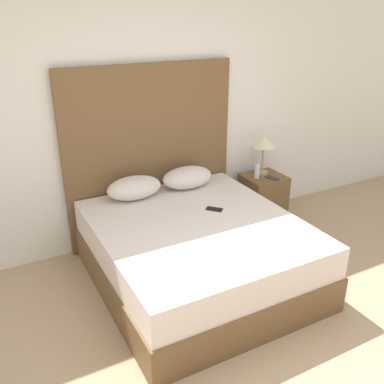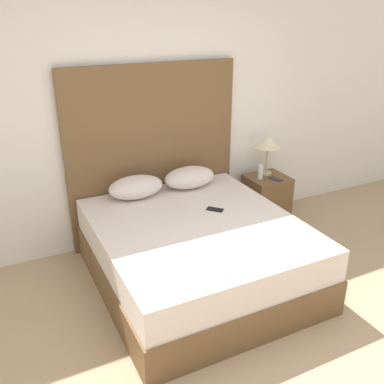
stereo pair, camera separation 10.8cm
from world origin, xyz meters
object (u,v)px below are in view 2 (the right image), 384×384
object	(u,v)px
phone_on_bed	(215,209)
phone_on_nightstand	(276,179)
bed	(197,252)
table_lamp	(268,143)
nightstand	(266,199)

from	to	relation	value
phone_on_bed	phone_on_nightstand	xyz separation A→B (m)	(1.02, 0.46, -0.04)
phone_on_bed	phone_on_nightstand	bearing A→B (deg)	24.00
bed	table_lamp	bearing A→B (deg)	31.73
phone_on_bed	table_lamp	world-z (taller)	table_lamp
table_lamp	phone_on_nightstand	bearing A→B (deg)	-88.76
bed	nightstand	size ratio (longest dim) A/B	3.44
table_lamp	phone_on_nightstand	xyz separation A→B (m)	(0.00, -0.19, -0.36)
phone_on_bed	nightstand	size ratio (longest dim) A/B	0.29
nightstand	bed	bearing A→B (deg)	-150.45
phone_on_bed	phone_on_nightstand	world-z (taller)	phone_on_bed
bed	phone_on_bed	world-z (taller)	phone_on_bed
nightstand	table_lamp	size ratio (longest dim) A/B	1.25
phone_on_bed	nightstand	xyz separation A→B (m)	(0.99, 0.56, -0.32)
nightstand	phone_on_bed	bearing A→B (deg)	-150.51
phone_on_bed	phone_on_nightstand	size ratio (longest dim) A/B	0.97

